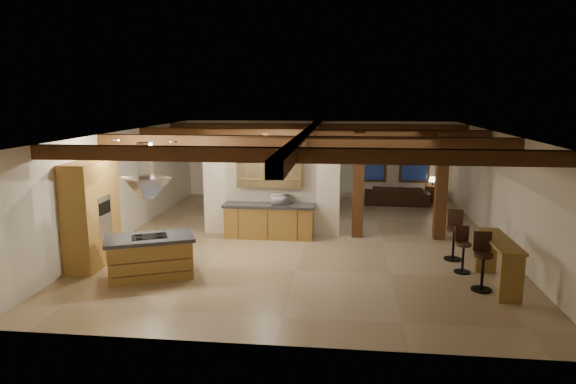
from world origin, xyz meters
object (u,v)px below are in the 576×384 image
(kitchen_island, at_px, (150,257))
(bar_counter, at_px, (499,255))
(dining_table, at_px, (298,205))
(sofa, at_px, (397,195))

(kitchen_island, relative_size, bar_counter, 1.09)
(kitchen_island, bearing_deg, bar_counter, 2.03)
(kitchen_island, height_order, bar_counter, bar_counter)
(dining_table, bearing_deg, kitchen_island, -108.36)
(bar_counter, bearing_deg, dining_table, 127.59)
(dining_table, bearing_deg, bar_counter, -48.31)
(dining_table, xyz_separation_m, bar_counter, (4.63, -6.02, 0.35))
(kitchen_island, bearing_deg, sofa, 54.05)
(dining_table, height_order, sofa, sofa)
(kitchen_island, xyz_separation_m, bar_counter, (7.22, 0.26, 0.21))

